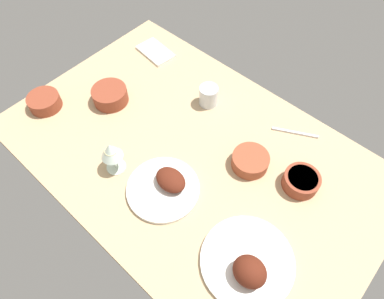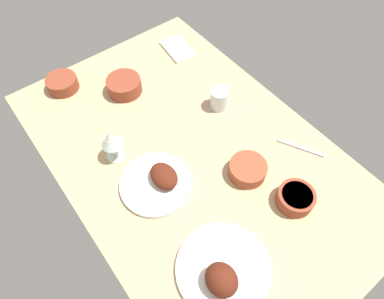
% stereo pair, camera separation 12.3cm
% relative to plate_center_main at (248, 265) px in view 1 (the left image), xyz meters
% --- Properties ---
extents(dining_table, '(1.40, 0.90, 0.04)m').
position_rel_plate_center_main_xyz_m(dining_table, '(0.40, -0.20, -0.04)').
color(dining_table, tan).
rests_on(dining_table, ground).
extents(plate_center_main, '(0.29, 0.29, 0.09)m').
position_rel_plate_center_main_xyz_m(plate_center_main, '(0.00, 0.00, 0.00)').
color(plate_center_main, silver).
rests_on(plate_center_main, dining_table).
extents(plate_far_side, '(0.25, 0.25, 0.07)m').
position_rel_plate_center_main_xyz_m(plate_far_side, '(0.37, -0.03, -0.01)').
color(plate_far_side, silver).
rests_on(plate_far_side, dining_table).
extents(bowl_soup, '(0.14, 0.14, 0.06)m').
position_rel_plate_center_main_xyz_m(bowl_soup, '(0.82, -0.17, 0.01)').
color(bowl_soup, brown).
rests_on(bowl_soup, dining_table).
extents(bowl_cream, '(0.13, 0.13, 0.05)m').
position_rel_plate_center_main_xyz_m(bowl_cream, '(1.00, 0.03, 0.00)').
color(bowl_cream, brown).
rests_on(bowl_cream, dining_table).
extents(bowl_sauce, '(0.13, 0.13, 0.05)m').
position_rel_plate_center_main_xyz_m(bowl_sauce, '(0.21, -0.30, 0.00)').
color(bowl_sauce, brown).
rests_on(bowl_sauce, dining_table).
extents(bowl_onions, '(0.12, 0.12, 0.05)m').
position_rel_plate_center_main_xyz_m(bowl_onions, '(0.03, -0.35, 0.00)').
color(bowl_onions, brown).
rests_on(bowl_onions, dining_table).
extents(wine_glass, '(0.08, 0.08, 0.14)m').
position_rel_plate_center_main_xyz_m(wine_glass, '(0.56, 0.03, 0.07)').
color(wine_glass, silver).
rests_on(wine_glass, dining_table).
extents(water_tumbler, '(0.08, 0.08, 0.08)m').
position_rel_plate_center_main_xyz_m(water_tumbler, '(0.52, -0.42, 0.02)').
color(water_tumbler, silver).
rests_on(water_tumbler, dining_table).
extents(folded_napkin, '(0.18, 0.12, 0.01)m').
position_rel_plate_center_main_xyz_m(folded_napkin, '(0.90, -0.50, -0.02)').
color(folded_napkin, white).
rests_on(folded_napkin, dining_table).
extents(fork_loose, '(0.16, 0.09, 0.01)m').
position_rel_plate_center_main_xyz_m(fork_loose, '(0.17, -0.53, -0.02)').
color(fork_loose, silver).
rests_on(fork_loose, dining_table).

